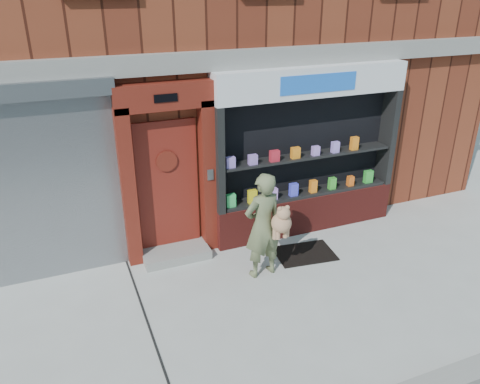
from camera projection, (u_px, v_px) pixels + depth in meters
ground at (258, 305)px, 6.70m from camera, size 80.00×80.00×0.00m
shutter_bay at (10, 178)px, 6.59m from camera, size 3.10×0.30×3.04m
red_door_bay at (169, 174)px, 7.42m from camera, size 1.52×0.58×2.90m
pharmacy_bay at (307, 159)px, 8.28m from camera, size 3.50×0.41×3.00m
woman at (264, 225)px, 7.08m from camera, size 0.71×0.58×1.71m
doormat at (305, 253)px, 7.97m from camera, size 1.05×0.80×0.02m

